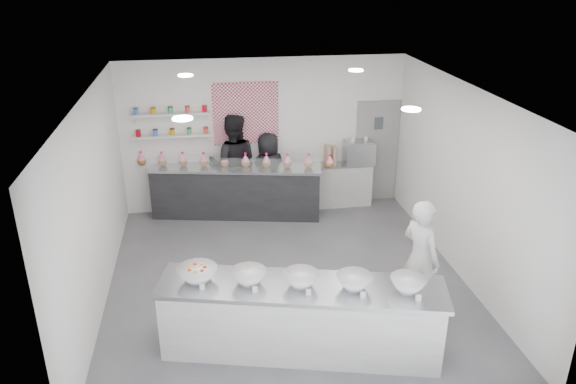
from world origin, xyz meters
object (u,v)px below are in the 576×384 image
object	(u,v)px
espresso_machine	(359,153)
espresso_ledge	(342,184)
prep_counter	(301,318)
staff_left	(233,164)
staff_right	(268,171)
woman_prep	(420,258)
back_bar	(236,191)

from	to	relation	value
espresso_machine	espresso_ledge	bearing A→B (deg)	180.00
prep_counter	espresso_machine	xyz separation A→B (m)	(1.96, 4.43, 0.62)
espresso_machine	staff_left	world-z (taller)	staff_left
espresso_machine	staff_right	distance (m)	1.85
staff_left	prep_counter	bearing A→B (deg)	102.86
espresso_machine	staff_left	distance (m)	2.51
prep_counter	woman_prep	world-z (taller)	woman_prep
back_bar	woman_prep	bearing A→B (deg)	-46.37
woman_prep	staff_left	distance (m)	4.54
back_bar	espresso_ledge	bearing A→B (deg)	16.23
prep_counter	staff_left	bearing A→B (deg)	111.02
prep_counter	staff_left	distance (m)	4.56
espresso_ledge	staff_left	bearing A→B (deg)	178.35
staff_right	prep_counter	bearing A→B (deg)	69.87
staff_left	staff_right	xyz separation A→B (m)	(0.69, 0.00, -0.20)
espresso_machine	prep_counter	bearing A→B (deg)	-113.85
espresso_ledge	espresso_machine	xyz separation A→B (m)	(0.32, 0.00, 0.67)
staff_right	espresso_machine	bearing A→B (deg)	159.72
espresso_ledge	woman_prep	size ratio (longest dim) A/B	0.69
staff_left	staff_right	bearing A→B (deg)	-174.05
espresso_ledge	staff_right	world-z (taller)	staff_right
woman_prep	staff_left	bearing A→B (deg)	6.01
prep_counter	espresso_machine	distance (m)	4.89
prep_counter	back_bar	world-z (taller)	back_bar
prep_counter	staff_right	size ratio (longest dim) A/B	2.27
back_bar	woman_prep	distance (m)	4.33
staff_left	espresso_ledge	bearing A→B (deg)	-175.70
espresso_machine	staff_left	size ratio (longest dim) A/B	0.30
back_bar	staff_right	bearing A→B (deg)	31.84
staff_right	back_bar	bearing A→B (deg)	2.27
back_bar	staff_left	xyz separation A→B (m)	(-0.02, 0.25, 0.48)
back_bar	espresso_ledge	world-z (taller)	back_bar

